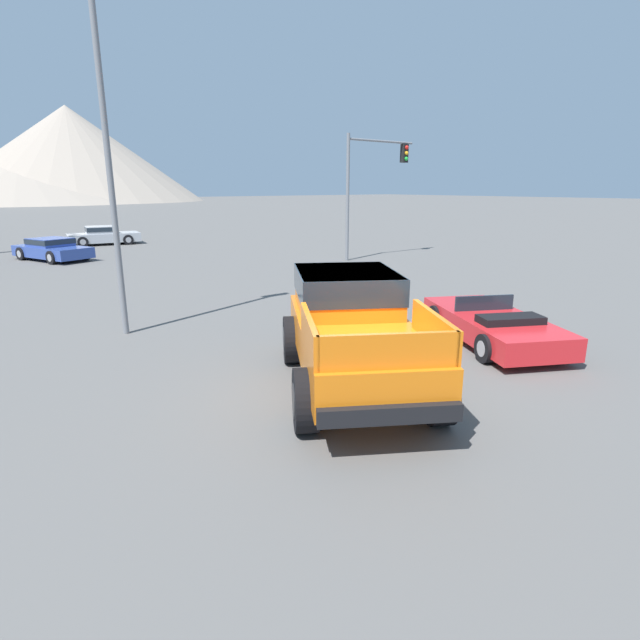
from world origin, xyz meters
The scene contains 8 objects.
ground_plane centered at (0.00, 0.00, 0.00)m, with size 320.00×320.00×0.00m, color #5B5956.
orange_pickup_truck centered at (0.23, 0.42, 1.11)m, with size 4.23×5.34×1.96m.
red_convertible_car centered at (4.38, 0.25, 0.41)m, with size 3.41×4.43×1.00m.
parked_car_silver centered at (2.77, 26.73, 0.58)m, with size 4.33×2.37×1.12m.
parked_car_blue centered at (-1.06, 21.17, 0.55)m, with size 3.10×4.53×1.06m.
traffic_light_main centered at (11.93, 12.37, 4.12)m, with size 4.32×0.38×5.85m.
street_lamp_post centered at (-2.12, 6.12, 5.39)m, with size 0.90×0.24×9.16m.
distant_mountain_range centered at (13.79, 124.98, 8.74)m, with size 87.12×66.63×21.79m.
Camera 1 is at (-5.47, -6.08, 3.49)m, focal length 28.00 mm.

